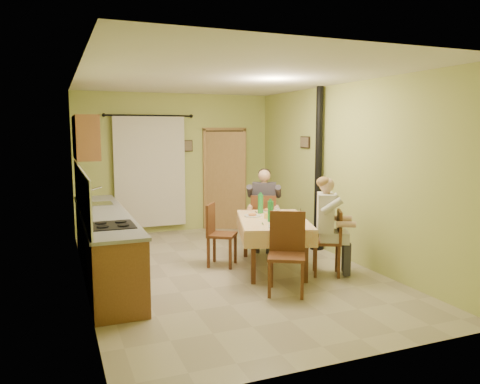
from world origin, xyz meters
name	(u,v)px	position (x,y,z in m)	size (l,w,h in m)	color
floor	(227,270)	(0.00, 0.00, 0.00)	(4.00, 6.00, 0.01)	tan
room_shell	(226,148)	(0.00, 0.00, 1.82)	(4.04, 6.04, 2.82)	#B8C264
kitchen_run	(104,243)	(-1.71, 0.40, 0.48)	(0.64, 3.64, 1.56)	brown
upper_cabinets	(85,137)	(-1.82, 1.70, 1.95)	(0.35, 1.40, 0.70)	brown
curtain	(150,171)	(-0.55, 2.90, 1.26)	(1.70, 0.07, 2.22)	black
doorway	(225,179)	(1.03, 2.88, 1.05)	(0.96, 0.42, 2.15)	black
dining_table	(273,244)	(0.67, -0.17, 0.38)	(1.44, 1.86, 0.76)	#E5B57A
tableware	(275,216)	(0.65, -0.27, 0.83)	(0.65, 1.61, 0.33)	white
chair_far	(264,234)	(0.98, 0.83, 0.29)	(0.57, 0.57, 0.98)	#542D17
chair_near	(286,271)	(0.37, -1.19, 0.29)	(0.63, 0.63, 1.03)	#542D17
chair_right	(327,255)	(1.27, -0.73, 0.29)	(0.52, 0.52, 0.94)	#542D17
chair_left	(221,247)	(0.01, 0.27, 0.29)	(0.55, 0.55, 0.96)	#542D17
man_far	(264,200)	(0.99, 0.85, 0.88)	(0.65, 0.62, 1.39)	#38333D
man_right	(328,214)	(1.26, -0.72, 0.88)	(0.62, 0.65, 1.39)	beige
stove_flue	(318,191)	(1.90, 0.60, 1.02)	(0.24, 0.24, 2.80)	black
picture_back	(188,146)	(0.25, 2.97, 1.75)	(0.19, 0.03, 0.23)	black
picture_right	(305,142)	(1.97, 1.20, 1.85)	(0.03, 0.31, 0.21)	brown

